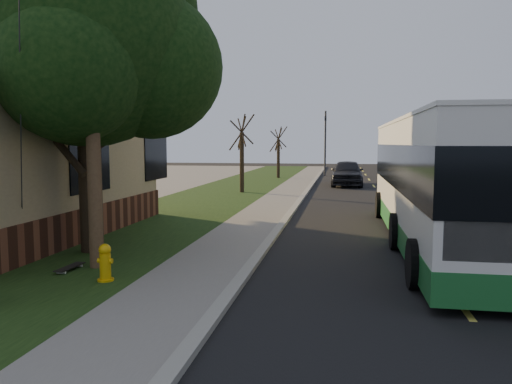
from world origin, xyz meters
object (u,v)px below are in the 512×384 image
at_px(fire_hydrant, 105,263).
at_px(leafy_tree, 90,45).
at_px(bare_tree_far, 278,153).
at_px(utility_pole, 90,54).
at_px(dumpster, 77,205).
at_px(distant_car, 347,173).
at_px(traffic_signal, 325,139).
at_px(transit_bus, 443,178).
at_px(skateboard_main, 70,267).
at_px(bare_tree_near, 242,155).

bearing_deg(fire_hydrant, leafy_tree, 120.67).
relative_size(fire_hydrant, bare_tree_far, 0.18).
relative_size(fire_hydrant, leafy_tree, 0.09).
bearing_deg(utility_pole, dumpster, 122.66).
bearing_deg(distant_car, utility_pole, -102.68).
xyz_separation_m(traffic_signal, transit_bus, (4.17, -28.68, -1.34)).
height_order(leafy_tree, distant_car, leafy_tree).
distance_m(fire_hydrant, transit_bus, 9.12).
bearing_deg(skateboard_main, traffic_signal, 82.76).
xyz_separation_m(leafy_tree, dumpster, (-3.05, 4.46, -4.55)).
bearing_deg(utility_pole, transit_bus, 28.48).
relative_size(leafy_tree, dumpster, 5.41).
bearing_deg(bare_tree_far, leafy_tree, -92.45).
xyz_separation_m(bare_tree_far, dumpster, (-4.22, -22.89, -1.39)).
relative_size(bare_tree_near, traffic_signal, 0.78).
xyz_separation_m(fire_hydrant, bare_tree_far, (-0.40, 30.00, 1.57)).
bearing_deg(traffic_signal, distant_car, -79.74).
height_order(skateboard_main, distant_car, distant_car).
bearing_deg(leafy_tree, transit_bus, 16.82).
bearing_deg(traffic_signal, skateboard_main, -97.24).
relative_size(skateboard_main, dumpster, 0.61).
height_order(fire_hydrant, bare_tree_far, bare_tree_far).
relative_size(fire_hydrant, bare_tree_near, 0.17).
height_order(bare_tree_near, bare_tree_far, bare_tree_near).
bearing_deg(dumpster, leafy_tree, -55.59).
bearing_deg(leafy_tree, utility_pole, -62.40).
distance_m(bare_tree_near, transit_bus, 15.09).
xyz_separation_m(fire_hydrant, leafy_tree, (-1.57, 2.65, 4.73)).
bearing_deg(transit_bus, distant_car, 97.24).
distance_m(skateboard_main, distant_car, 24.28).
bearing_deg(distant_car, transit_bus, -81.88).
relative_size(traffic_signal, dumpster, 3.81).
xyz_separation_m(transit_bus, dumpster, (-11.90, 1.78, -1.20)).
bearing_deg(bare_tree_near, dumpster, -108.87).
relative_size(dumpster, distant_car, 0.29).
bearing_deg(traffic_signal, bare_tree_near, -104.04).
distance_m(leafy_tree, traffic_signal, 31.76).
height_order(fire_hydrant, skateboard_main, fire_hydrant).
bearing_deg(bare_tree_far, transit_bus, -72.72).
height_order(fire_hydrant, bare_tree_near, bare_tree_near).
relative_size(traffic_signal, transit_bus, 0.44).
bearing_deg(leafy_tree, fire_hydrant, -59.33).
bearing_deg(dumpster, distant_car, 60.85).
bearing_deg(leafy_tree, skateboard_main, -77.82).
relative_size(traffic_signal, distant_car, 1.10).
height_order(bare_tree_far, traffic_signal, traffic_signal).
distance_m(bare_tree_near, dumpster, 11.62).
bearing_deg(bare_tree_far, traffic_signal, 48.81).
distance_m(utility_pole, traffic_signal, 33.26).
bearing_deg(transit_bus, bare_tree_far, 107.28).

